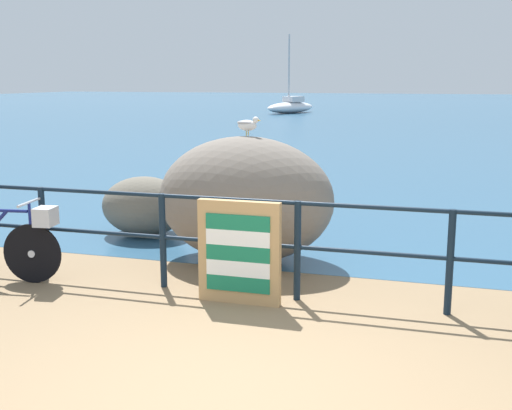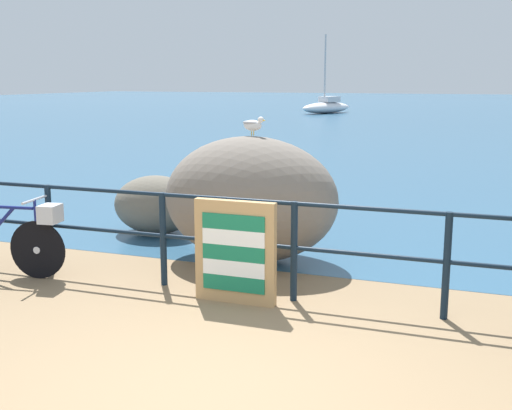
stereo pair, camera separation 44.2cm
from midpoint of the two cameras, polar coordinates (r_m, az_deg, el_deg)
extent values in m
cube|color=#846B4C|center=(24.06, 12.68, 5.43)|extent=(120.00, 120.00, 0.10)
cube|color=#2D5675|center=(52.06, 14.90, 8.30)|extent=(120.00, 90.00, 0.01)
cylinder|color=black|center=(7.78, -19.75, -2.23)|extent=(0.07, 0.07, 1.02)
cylinder|color=black|center=(7.02, -9.99, -3.13)|extent=(0.07, 0.07, 1.02)
cylinder|color=black|center=(6.51, 1.72, -4.08)|extent=(0.07, 0.07, 1.02)
cylinder|color=black|center=(6.31, 14.78, -4.94)|extent=(0.07, 0.07, 1.02)
cylinder|color=black|center=(6.40, 1.74, 0.15)|extent=(8.82, 0.04, 0.04)
cylinder|color=black|center=(6.50, 1.72, -3.74)|extent=(8.82, 0.04, 0.04)
cylinder|color=black|center=(7.58, -20.66, -4.03)|extent=(0.66, 0.13, 0.66)
cylinder|color=#B7BCC6|center=(7.58, -20.66, -4.03)|extent=(0.09, 0.07, 0.08)
cylinder|color=navy|center=(7.52, -20.81, -1.93)|extent=(0.03, 0.03, 0.57)
cylinder|color=#B7BCC6|center=(7.46, -20.96, 0.21)|extent=(0.10, 0.48, 0.03)
cube|color=#B7BCC6|center=(7.40, -19.67, -0.97)|extent=(0.23, 0.27, 0.20)
cube|color=tan|center=(6.43, -3.46, -4.20)|extent=(0.84, 0.09, 1.04)
cube|color=#19704C|center=(6.48, -3.58, -6.97)|extent=(0.66, 0.01, 0.16)
cube|color=white|center=(6.43, -3.59, -5.65)|extent=(0.66, 0.01, 0.16)
cube|color=#19704C|center=(6.39, -3.61, -4.31)|extent=(0.66, 0.01, 0.16)
cube|color=white|center=(6.35, -3.63, -2.95)|extent=(0.66, 0.01, 0.16)
cube|color=#19704C|center=(6.31, -3.65, -1.58)|extent=(0.66, 0.01, 0.16)
ellipsoid|color=slate|center=(7.88, -2.55, 0.49)|extent=(2.17, 1.51, 1.53)
ellipsoid|color=#686255|center=(9.42, -11.09, -0.09)|extent=(1.25, 1.01, 0.84)
cylinder|color=gold|center=(7.87, -2.30, 6.33)|extent=(0.01, 0.01, 0.06)
cylinder|color=gold|center=(7.84, -2.48, 6.30)|extent=(0.01, 0.01, 0.06)
ellipsoid|color=white|center=(7.85, -2.40, 7.01)|extent=(0.28, 0.18, 0.13)
ellipsoid|color=#9E9EA3|center=(7.86, -2.52, 7.23)|extent=(0.26, 0.18, 0.06)
sphere|color=white|center=(7.78, -1.67, 7.49)|extent=(0.08, 0.08, 0.08)
cone|color=gold|center=(7.75, -1.36, 7.44)|extent=(0.05, 0.04, 0.02)
ellipsoid|color=white|center=(42.06, 2.75, 8.55)|extent=(3.00, 4.54, 0.70)
cube|color=silver|center=(42.28, 3.01, 9.28)|extent=(1.26, 1.51, 0.36)
cylinder|color=#B2B2B7|center=(41.87, 2.61, 11.90)|extent=(0.10, 0.10, 4.20)
camera|label=1|loc=(0.22, -91.82, -0.36)|focal=45.50mm
camera|label=2|loc=(0.22, 88.18, 0.36)|focal=45.50mm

